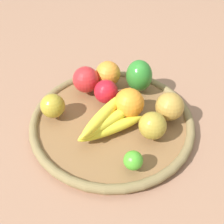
{
  "coord_description": "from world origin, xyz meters",
  "views": [
    {
      "loc": [
        -0.07,
        -0.54,
        0.57
      ],
      "look_at": [
        0.0,
        0.0,
        0.05
      ],
      "focal_mm": 44.87,
      "sensor_mm": 36.0,
      "label": 1
    }
  ],
  "objects_px": {
    "apple_3": "(53,106)",
    "bell_pepper": "(139,76)",
    "apple_1": "(153,126)",
    "apple_2": "(106,92)",
    "orange_1": "(108,74)",
    "apple_0": "(86,80)",
    "apple_4": "(170,106)",
    "lime_0": "(133,160)",
    "orange_0": "(129,103)",
    "banana_bunch": "(108,121)"
  },
  "relations": [
    {
      "from": "apple_3",
      "to": "bell_pepper",
      "type": "bearing_deg",
      "value": 18.57
    },
    {
      "from": "bell_pepper",
      "to": "apple_1",
      "type": "height_order",
      "value": "bell_pepper"
    },
    {
      "from": "apple_2",
      "to": "orange_1",
      "type": "distance_m",
      "value": 0.08
    },
    {
      "from": "bell_pepper",
      "to": "apple_0",
      "type": "distance_m",
      "value": 0.16
    },
    {
      "from": "apple_4",
      "to": "apple_3",
      "type": "height_order",
      "value": "apple_4"
    },
    {
      "from": "lime_0",
      "to": "apple_4",
      "type": "distance_m",
      "value": 0.2
    },
    {
      "from": "lime_0",
      "to": "orange_0",
      "type": "distance_m",
      "value": 0.18
    },
    {
      "from": "bell_pepper",
      "to": "apple_0",
      "type": "bearing_deg",
      "value": 80.01
    },
    {
      "from": "orange_0",
      "to": "lime_0",
      "type": "bearing_deg",
      "value": -96.5
    },
    {
      "from": "lime_0",
      "to": "apple_2",
      "type": "distance_m",
      "value": 0.24
    },
    {
      "from": "apple_2",
      "to": "orange_0",
      "type": "bearing_deg",
      "value": -48.92
    },
    {
      "from": "banana_bunch",
      "to": "lime_0",
      "type": "bearing_deg",
      "value": -70.47
    },
    {
      "from": "banana_bunch",
      "to": "apple_2",
      "type": "xyz_separation_m",
      "value": [
        0.01,
        0.11,
        0.0
      ]
    },
    {
      "from": "banana_bunch",
      "to": "bell_pepper",
      "type": "bearing_deg",
      "value": 54.57
    },
    {
      "from": "banana_bunch",
      "to": "orange_1",
      "type": "relative_size",
      "value": 2.41
    },
    {
      "from": "apple_2",
      "to": "apple_3",
      "type": "relative_size",
      "value": 1.03
    },
    {
      "from": "bell_pepper",
      "to": "apple_0",
      "type": "relative_size",
      "value": 1.23
    },
    {
      "from": "lime_0",
      "to": "apple_4",
      "type": "xyz_separation_m",
      "value": [
        0.13,
        0.15,
        0.02
      ]
    },
    {
      "from": "bell_pepper",
      "to": "apple_2",
      "type": "height_order",
      "value": "bell_pepper"
    },
    {
      "from": "apple_0",
      "to": "apple_3",
      "type": "relative_size",
      "value": 1.18
    },
    {
      "from": "bell_pepper",
      "to": "orange_0",
      "type": "distance_m",
      "value": 0.12
    },
    {
      "from": "banana_bunch",
      "to": "lime_0",
      "type": "height_order",
      "value": "banana_bunch"
    },
    {
      "from": "lime_0",
      "to": "apple_4",
      "type": "bearing_deg",
      "value": 50.16
    },
    {
      "from": "apple_1",
      "to": "apple_3",
      "type": "bearing_deg",
      "value": 156.7
    },
    {
      "from": "bell_pepper",
      "to": "orange_0",
      "type": "bearing_deg",
      "value": 150.61
    },
    {
      "from": "apple_0",
      "to": "bell_pepper",
      "type": "bearing_deg",
      "value": -4.69
    },
    {
      "from": "apple_1",
      "to": "orange_0",
      "type": "relative_size",
      "value": 0.87
    },
    {
      "from": "orange_1",
      "to": "orange_0",
      "type": "bearing_deg",
      "value": -74.29
    },
    {
      "from": "lime_0",
      "to": "apple_0",
      "type": "relative_size",
      "value": 0.58
    },
    {
      "from": "apple_4",
      "to": "orange_0",
      "type": "xyz_separation_m",
      "value": [
        -0.11,
        0.02,
        0.0
      ]
    },
    {
      "from": "banana_bunch",
      "to": "orange_1",
      "type": "xyz_separation_m",
      "value": [
        0.02,
        0.19,
        0.01
      ]
    },
    {
      "from": "apple_1",
      "to": "apple_2",
      "type": "distance_m",
      "value": 0.18
    },
    {
      "from": "banana_bunch",
      "to": "apple_1",
      "type": "relative_size",
      "value": 2.6
    },
    {
      "from": "banana_bunch",
      "to": "orange_0",
      "type": "relative_size",
      "value": 2.26
    },
    {
      "from": "apple_3",
      "to": "apple_0",
      "type": "bearing_deg",
      "value": 45.75
    },
    {
      "from": "apple_3",
      "to": "lime_0",
      "type": "bearing_deg",
      "value": -46.88
    },
    {
      "from": "apple_2",
      "to": "apple_1",
      "type": "bearing_deg",
      "value": -55.84
    },
    {
      "from": "banana_bunch",
      "to": "bell_pepper",
      "type": "relative_size",
      "value": 1.91
    },
    {
      "from": "apple_0",
      "to": "orange_0",
      "type": "xyz_separation_m",
      "value": [
        0.11,
        -0.12,
        0.0
      ]
    },
    {
      "from": "apple_4",
      "to": "orange_0",
      "type": "relative_size",
      "value": 0.94
    },
    {
      "from": "orange_0",
      "to": "apple_4",
      "type": "bearing_deg",
      "value": -12.8
    },
    {
      "from": "apple_4",
      "to": "apple_1",
      "type": "distance_m",
      "value": 0.09
    },
    {
      "from": "apple_1",
      "to": "orange_0",
      "type": "xyz_separation_m",
      "value": [
        -0.04,
        0.08,
        0.01
      ]
    },
    {
      "from": "apple_4",
      "to": "apple_2",
      "type": "bearing_deg",
      "value": 151.43
    },
    {
      "from": "apple_4",
      "to": "orange_1",
      "type": "height_order",
      "value": "same"
    },
    {
      "from": "orange_0",
      "to": "banana_bunch",
      "type": "bearing_deg",
      "value": -142.08
    },
    {
      "from": "banana_bunch",
      "to": "orange_0",
      "type": "height_order",
      "value": "orange_0"
    },
    {
      "from": "lime_0",
      "to": "banana_bunch",
      "type": "bearing_deg",
      "value": 109.53
    },
    {
      "from": "lime_0",
      "to": "apple_1",
      "type": "xyz_separation_m",
      "value": [
        0.06,
        0.09,
        0.01
      ]
    },
    {
      "from": "banana_bunch",
      "to": "lime_0",
      "type": "relative_size",
      "value": 4.03
    }
  ]
}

